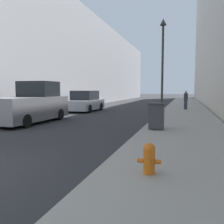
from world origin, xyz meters
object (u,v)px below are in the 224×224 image
Objects in this scene: trash_bin at (157,116)px; lamppost at (163,59)px; parked_sedan_near at (85,102)px; fire_hydrant at (149,158)px; pedestrian_on_sidewalk at (186,100)px; pickup_truck at (31,105)px.

lamppost is (-0.20, 4.72, 2.88)m from trash_bin.
lamppost is at bearing -30.89° from parked_sedan_near.
lamppost is (-0.68, 10.40, 3.12)m from fire_hydrant.
fire_hydrant is 5.71m from trash_bin.
fire_hydrant is 16.95m from pedestrian_on_sidewalk.
trash_bin is 6.97m from pickup_truck.
fire_hydrant is at bearing -92.42° from pedestrian_on_sidewalk.
parked_sedan_near is at bearing 128.12° from trash_bin.
parked_sedan_near reaches higher than trash_bin.
pickup_truck is at bearing -152.17° from lamppost.
lamppost is at bearing 93.76° from fire_hydrant.
pickup_truck is (-7.33, 6.89, 0.50)m from fire_hydrant.
fire_hydrant is 0.14× the size of parked_sedan_near.
fire_hydrant is 10.88m from lamppost.
parked_sedan_near is 2.86× the size of pedestrian_on_sidewalk.
fire_hydrant is 0.11× the size of lamppost.
fire_hydrant is at bearing -85.18° from trash_bin.
trash_bin is at bearing -51.88° from parked_sedan_near.
pickup_truck is 12.87m from pedestrian_on_sidewalk.
parked_sedan_near is (-6.59, 3.94, -2.80)m from lamppost.
pedestrian_on_sidewalk is at bearing 51.28° from pickup_truck.
lamppost is 8.18m from parked_sedan_near.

